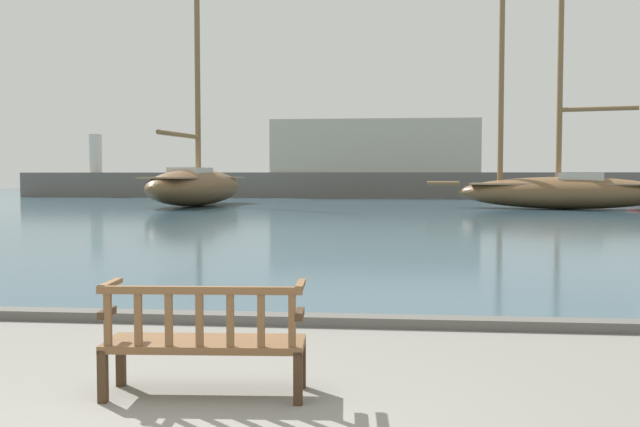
# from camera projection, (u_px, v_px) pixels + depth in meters

# --- Properties ---
(harbor_water) EXTENTS (100.00, 80.00, 0.08)m
(harbor_water) POSITION_uv_depth(u_px,v_px,m) (371.00, 201.00, 48.42)
(harbor_water) COLOR #385666
(harbor_water) RESTS_ON ground
(quay_edge_kerb) EXTENTS (40.00, 0.30, 0.12)m
(quay_edge_kerb) POSITION_uv_depth(u_px,v_px,m) (270.00, 319.00, 8.53)
(quay_edge_kerb) COLOR #5B5954
(quay_edge_kerb) RESTS_ON ground
(park_bench) EXTENTS (1.63, 0.62, 0.92)m
(park_bench) POSITION_uv_depth(u_px,v_px,m) (204.00, 339.00, 5.71)
(park_bench) COLOR #3D2A19
(park_bench) RESTS_ON ground
(sailboat_nearest_port) EXTENTS (4.52, 11.43, 12.63)m
(sailboat_nearest_port) POSITION_uv_depth(u_px,v_px,m) (196.00, 185.00, 40.04)
(sailboat_nearest_port) COLOR brown
(sailboat_nearest_port) RESTS_ON harbor_water
(sailboat_centre_channel) EXTENTS (12.24, 5.12, 15.27)m
(sailboat_centre_channel) POSITION_uv_depth(u_px,v_px,m) (563.00, 187.00, 36.11)
(sailboat_centre_channel) COLOR brown
(sailboat_centre_channel) RESTS_ON harbor_water
(far_breakwater) EXTENTS (55.92, 2.40, 6.08)m
(far_breakwater) POSITION_uv_depth(u_px,v_px,m) (372.00, 173.00, 54.78)
(far_breakwater) COLOR #66605B
(far_breakwater) RESTS_ON ground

